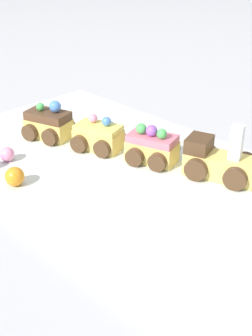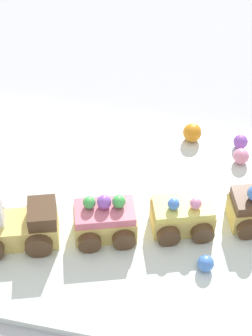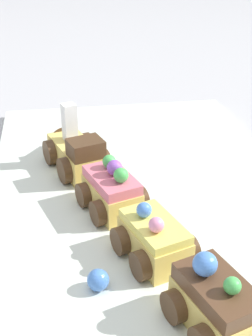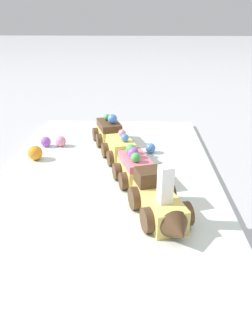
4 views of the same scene
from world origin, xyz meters
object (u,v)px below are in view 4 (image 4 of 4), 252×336
cake_train_locomotive (161,205)px  gumball_orange (35,153)px  cake_car_strawberry (135,169)px  gumball_blue (151,148)px  cake_car_chocolate (109,132)px  gumball_purple (46,142)px  cake_car_lemon (121,150)px  gumball_pink (61,141)px

cake_train_locomotive → gumball_orange: size_ratio=4.96×
cake_train_locomotive → gumball_orange: bearing=-148.3°
cake_car_strawberry → gumball_blue: size_ratio=4.28×
cake_car_chocolate → gumball_purple: (0.03, -0.14, -0.01)m
cake_car_chocolate → gumball_purple: 0.14m
cake_car_strawberry → cake_car_lemon: (-0.10, -0.03, -0.00)m
cake_car_lemon → gumball_orange: 0.17m
cake_car_strawberry → cake_car_chocolate: size_ratio=1.00×
gumball_purple → gumball_blue: bearing=83.2°
cake_train_locomotive → cake_car_lemon: 0.23m
cake_car_lemon → cake_car_chocolate: bearing=-180.0°
gumball_purple → gumball_blue: gumball_purple is taller
cake_car_strawberry → gumball_purple: size_ratio=4.02×
cake_car_chocolate → cake_car_strawberry: bearing=-0.1°
cake_car_strawberry → gumball_blue: cake_car_strawberry is taller
gumball_purple → cake_train_locomotive: bearing=40.6°
cake_train_locomotive → cake_car_lemon: size_ratio=1.60×
cake_train_locomotive → cake_car_strawberry: size_ratio=1.60×
cake_car_lemon → cake_car_chocolate: size_ratio=1.00×
cake_car_strawberry → gumball_purple: cake_car_strawberry is taller
cake_train_locomotive → cake_car_strawberry: 0.12m
cake_car_lemon → gumball_blue: cake_car_lemon is taller
gumball_orange → gumball_pink: bearing=155.8°
gumball_orange → gumball_blue: size_ratio=1.38×
cake_car_strawberry → gumball_orange: size_ratio=3.10×
cake_car_strawberry → gumball_blue: 0.14m
cake_car_lemon → gumball_purple: 0.18m
cake_car_chocolate → cake_train_locomotive: bearing=-0.0°
gumball_orange → cake_car_strawberry: bearing=66.5°
cake_car_chocolate → gumball_pink: bearing=-92.1°
cake_car_strawberry → gumball_purple: (-0.16, -0.20, -0.01)m
gumball_blue → cake_train_locomotive: bearing=1.6°
cake_car_chocolate → gumball_purple: size_ratio=4.02×
cake_car_chocolate → gumball_blue: cake_car_chocolate is taller
cake_car_chocolate → gumball_pink: (0.03, -0.11, -0.01)m
gumball_orange → gumball_blue: gumball_orange is taller
gumball_orange → gumball_purple: bearing=178.6°
gumball_purple → gumball_pink: gumball_pink is taller
gumball_orange → gumball_blue: bearing=101.2°
gumball_pink → cake_car_lemon: bearing=63.6°
cake_train_locomotive → gumball_purple: cake_train_locomotive is taller
gumball_purple → gumball_blue: (0.03, 0.23, -0.00)m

